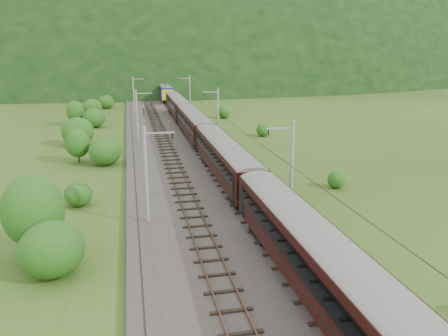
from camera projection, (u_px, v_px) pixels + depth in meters
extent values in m
plane|color=#2E4716|center=(222.00, 219.00, 37.48)|extent=(600.00, 600.00, 0.00)
cube|color=#38332D|center=(202.00, 183.00, 46.86)|extent=(14.00, 220.00, 0.30)
cube|color=brown|center=(173.00, 182.00, 46.14)|extent=(0.08, 220.00, 0.15)
cube|color=brown|center=(187.00, 181.00, 46.43)|extent=(0.08, 220.00, 0.15)
cube|color=black|center=(180.00, 183.00, 46.32)|extent=(2.40, 220.00, 0.12)
cube|color=brown|center=(218.00, 179.00, 47.12)|extent=(0.08, 220.00, 0.15)
cube|color=brown|center=(231.00, 178.00, 47.41)|extent=(0.08, 220.00, 0.15)
cube|color=black|center=(224.00, 180.00, 47.30)|extent=(2.40, 220.00, 0.12)
cylinder|color=gray|center=(146.00, 175.00, 35.08)|extent=(0.28, 0.28, 8.00)
cube|color=gray|center=(159.00, 133.00, 34.42)|extent=(2.40, 0.12, 0.12)
cylinder|color=black|center=(172.00, 136.00, 34.70)|extent=(0.10, 0.10, 0.50)
cylinder|color=gray|center=(137.00, 116.00, 65.23)|extent=(0.28, 0.28, 8.00)
cube|color=gray|center=(144.00, 93.00, 64.58)|extent=(2.40, 0.12, 0.12)
cylinder|color=black|center=(151.00, 95.00, 64.86)|extent=(0.10, 0.10, 0.50)
cylinder|color=gray|center=(134.00, 95.00, 95.39)|extent=(0.28, 0.28, 8.00)
cube|color=gray|center=(138.00, 79.00, 94.73)|extent=(2.40, 0.12, 0.12)
cylinder|color=black|center=(143.00, 80.00, 95.02)|extent=(0.10, 0.10, 0.50)
cylinder|color=gray|center=(132.00, 84.00, 125.55)|extent=(0.28, 0.28, 8.00)
cube|color=gray|center=(135.00, 72.00, 124.89)|extent=(2.40, 0.12, 0.12)
cylinder|color=black|center=(139.00, 73.00, 125.17)|extent=(0.10, 0.10, 0.50)
cylinder|color=gray|center=(131.00, 77.00, 155.71)|extent=(0.28, 0.28, 8.00)
cube|color=gray|center=(134.00, 67.00, 155.05)|extent=(2.40, 0.12, 0.12)
cylinder|color=black|center=(137.00, 68.00, 155.33)|extent=(0.10, 0.10, 0.50)
cylinder|color=gray|center=(292.00, 167.00, 37.60)|extent=(0.28, 0.28, 8.00)
cube|color=gray|center=(280.00, 128.00, 36.46)|extent=(2.40, 0.12, 0.12)
cylinder|color=black|center=(268.00, 132.00, 36.33)|extent=(0.10, 0.10, 0.50)
cylinder|color=gray|center=(218.00, 114.00, 67.76)|extent=(0.28, 0.28, 8.00)
cube|color=gray|center=(210.00, 92.00, 66.61)|extent=(2.40, 0.12, 0.12)
cylinder|color=black|center=(204.00, 94.00, 66.49)|extent=(0.10, 0.10, 0.50)
cylinder|color=gray|center=(190.00, 94.00, 97.92)|extent=(0.28, 0.28, 8.00)
cube|color=gray|center=(184.00, 78.00, 96.77)|extent=(2.40, 0.12, 0.12)
cylinder|color=black|center=(180.00, 80.00, 96.65)|extent=(0.10, 0.10, 0.50)
cylinder|color=gray|center=(175.00, 83.00, 128.07)|extent=(0.28, 0.28, 8.00)
cube|color=gray|center=(170.00, 71.00, 126.93)|extent=(2.40, 0.12, 0.12)
cylinder|color=black|center=(167.00, 72.00, 126.80)|extent=(0.10, 0.10, 0.50)
cylinder|color=gray|center=(166.00, 76.00, 158.23)|extent=(0.28, 0.28, 8.00)
cube|color=gray|center=(162.00, 67.00, 157.09)|extent=(2.40, 0.12, 0.12)
cylinder|color=black|center=(159.00, 68.00, 156.96)|extent=(0.10, 0.10, 0.50)
cylinder|color=black|center=(178.00, 120.00, 44.53)|extent=(0.03, 198.00, 0.03)
cylinder|color=black|center=(224.00, 118.00, 45.51)|extent=(0.03, 198.00, 0.03)
ellipsoid|color=black|center=(139.00, 71.00, 282.51)|extent=(504.00, 360.00, 244.00)
cube|color=black|center=(310.00, 252.00, 24.79)|extent=(2.87, 21.78, 2.97)
cylinder|color=gray|center=(312.00, 231.00, 24.43)|extent=(2.87, 21.67, 2.87)
cube|color=black|center=(286.00, 249.00, 24.40)|extent=(0.05, 19.17, 1.14)
cube|color=black|center=(334.00, 244.00, 24.99)|extent=(0.05, 19.17, 1.14)
cube|color=black|center=(268.00, 231.00, 32.48)|extent=(2.18, 3.17, 0.89)
cube|color=black|center=(225.00, 158.00, 46.16)|extent=(2.87, 21.78, 2.97)
cylinder|color=gray|center=(225.00, 146.00, 45.81)|extent=(2.87, 21.67, 2.87)
cube|color=black|center=(212.00, 155.00, 45.77)|extent=(0.05, 19.17, 1.14)
cube|color=black|center=(239.00, 154.00, 46.37)|extent=(0.05, 19.17, 1.14)
cube|color=black|center=(243.00, 198.00, 39.49)|extent=(2.18, 3.17, 0.89)
cube|color=black|center=(212.00, 158.00, 53.86)|extent=(2.18, 3.17, 0.89)
cube|color=black|center=(194.00, 123.00, 67.54)|extent=(2.87, 21.78, 2.97)
cylinder|color=gray|center=(194.00, 115.00, 67.19)|extent=(2.87, 21.67, 2.87)
cube|color=black|center=(184.00, 121.00, 67.15)|extent=(0.05, 19.17, 1.14)
cube|color=black|center=(203.00, 121.00, 67.74)|extent=(0.05, 19.17, 1.14)
cube|color=black|center=(202.00, 146.00, 60.87)|extent=(2.18, 3.17, 0.89)
cube|color=black|center=(188.00, 127.00, 75.24)|extent=(2.18, 3.17, 0.89)
cube|color=black|center=(178.00, 105.00, 88.92)|extent=(2.87, 21.78, 2.97)
cylinder|color=gray|center=(177.00, 99.00, 88.56)|extent=(2.87, 21.67, 2.87)
cube|color=black|center=(170.00, 104.00, 88.53)|extent=(0.05, 19.17, 1.14)
cube|color=black|center=(185.00, 103.00, 89.12)|extent=(0.05, 19.17, 1.14)
cube|color=black|center=(182.00, 120.00, 82.25)|extent=(2.18, 3.17, 0.89)
cube|color=black|center=(174.00, 110.00, 96.62)|extent=(2.18, 3.17, 0.89)
cube|color=navy|center=(165.00, 91.00, 118.69)|extent=(2.87, 17.82, 2.97)
cylinder|color=gray|center=(165.00, 86.00, 118.34)|extent=(2.87, 17.73, 2.87)
cube|color=black|center=(159.00, 90.00, 118.30)|extent=(0.05, 15.68, 1.14)
cube|color=black|center=(170.00, 89.00, 118.90)|extent=(0.05, 15.68, 1.14)
cube|color=black|center=(167.00, 101.00, 113.33)|extent=(2.18, 3.17, 0.89)
cube|color=black|center=(163.00, 96.00, 125.08)|extent=(2.18, 3.17, 0.89)
cube|color=gold|center=(162.00, 89.00, 126.96)|extent=(2.93, 0.50, 2.67)
cube|color=gold|center=(168.00, 95.00, 110.54)|extent=(2.93, 0.50, 2.67)
cube|color=black|center=(164.00, 82.00, 120.98)|extent=(0.08, 1.60, 0.89)
cylinder|color=red|center=(169.00, 124.00, 78.87)|extent=(0.14, 0.14, 1.34)
cylinder|color=red|center=(163.00, 110.00, 96.87)|extent=(0.14, 0.14, 1.33)
cylinder|color=black|center=(144.00, 112.00, 91.47)|extent=(0.14, 0.14, 2.00)
sphere|color=red|center=(143.00, 107.00, 91.20)|extent=(0.24, 0.24, 0.24)
ellipsoid|color=#264A13|center=(52.00, 249.00, 27.69)|extent=(4.07, 4.07, 3.66)
ellipsoid|color=#264A13|center=(78.00, 194.00, 40.25)|extent=(2.55, 2.55, 2.29)
ellipsoid|color=#264A13|center=(105.00, 151.00, 54.26)|extent=(3.96, 3.96, 3.56)
ellipsoid|color=#264A13|center=(78.00, 132.00, 65.12)|extent=(4.73, 4.73, 4.26)
ellipsoid|color=#264A13|center=(94.00, 118.00, 80.22)|extent=(3.94, 3.94, 3.54)
ellipsoid|color=#264A13|center=(92.00, 108.00, 93.89)|extent=(4.05, 4.05, 3.65)
ellipsoid|color=#264A13|center=(106.00, 102.00, 105.40)|extent=(3.65, 3.65, 3.28)
ellipsoid|color=#264A13|center=(102.00, 96.00, 120.78)|extent=(2.77, 2.77, 2.49)
cylinder|color=black|center=(36.00, 236.00, 30.12)|extent=(0.24, 0.24, 3.23)
ellipsoid|color=#264A13|center=(33.00, 211.00, 29.63)|extent=(4.15, 4.15, 4.98)
cylinder|color=black|center=(78.00, 154.00, 55.51)|extent=(0.24, 0.24, 2.39)
ellipsoid|color=#264A13|center=(77.00, 143.00, 55.14)|extent=(3.08, 3.08, 3.69)
cylinder|color=black|center=(76.00, 119.00, 82.30)|extent=(0.24, 0.24, 2.54)
ellipsoid|color=#264A13|center=(75.00, 111.00, 81.92)|extent=(3.27, 3.27, 3.92)
ellipsoid|color=#264A13|center=(336.00, 180.00, 45.52)|extent=(1.84, 1.84, 1.65)
ellipsoid|color=#264A13|center=(263.00, 131.00, 72.32)|extent=(2.17, 2.17, 1.95)
ellipsoid|color=#264A13|center=(224.00, 113.00, 90.98)|extent=(2.55, 2.55, 2.29)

